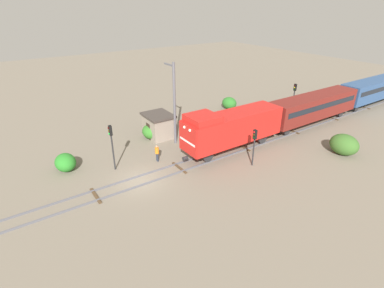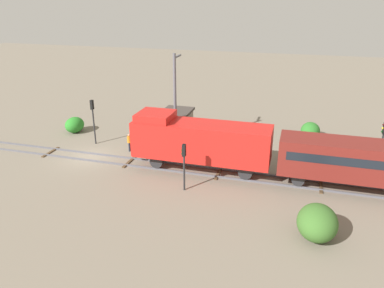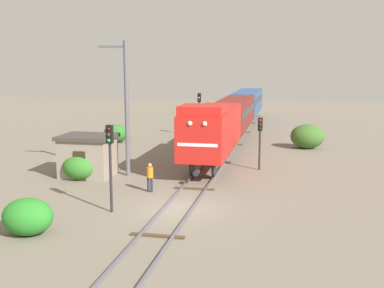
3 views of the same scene
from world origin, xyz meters
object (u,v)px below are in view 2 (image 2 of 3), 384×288
traffic_signal_mid (184,158)px  relay_hut (177,123)px  locomotive (199,140)px  catenary_mast (175,99)px  worker_near_track (129,141)px  passenger_car_leading (379,162)px  traffic_signal_near (93,114)px  traffic_signal_far (382,139)px

traffic_signal_mid → relay_hut: traffic_signal_mid is taller
locomotive → catenary_mast: 6.52m
traffic_signal_mid → worker_near_track: 9.32m
passenger_car_leading → traffic_signal_near: traffic_signal_near is taller
traffic_signal_mid → locomotive: bearing=176.7°
passenger_car_leading → traffic_signal_mid: 13.95m
traffic_signal_far → relay_hut: size_ratio=1.25×
traffic_signal_near → traffic_signal_mid: size_ratio=1.20×
traffic_signal_near → catenary_mast: bearing=103.6°
traffic_signal_near → catenary_mast: size_ratio=0.50×
locomotive → passenger_car_leading: 13.34m
traffic_signal_mid → traffic_signal_far: size_ratio=0.84×
passenger_car_leading → worker_near_track: size_ratio=8.24×
relay_hut → catenary_mast: bearing=16.3°
worker_near_track → traffic_signal_far: bearing=-5.4°
locomotive → worker_near_track: 7.91m
passenger_car_leading → catenary_mast: size_ratio=1.59×
relay_hut → traffic_signal_far: bearing=78.0°
traffic_signal_near → catenary_mast: 8.08m
locomotive → traffic_signal_far: (-3.60, 14.03, 0.26)m
passenger_car_leading → traffic_signal_far: 3.70m
traffic_signal_near → traffic_signal_mid: bearing=59.4°
traffic_signal_far → catenary_mast: catenary_mast is taller
traffic_signal_near → relay_hut: traffic_signal_near is taller
passenger_car_leading → relay_hut: bearing=-112.9°
locomotive → traffic_signal_mid: locomotive is taller
locomotive → traffic_signal_mid: bearing=-3.3°
locomotive → passenger_car_leading: locomotive is taller
traffic_signal_near → traffic_signal_far: size_ratio=1.01×
passenger_car_leading → traffic_signal_mid: (3.40, -13.53, 0.04)m
passenger_car_leading → relay_hut: (-7.50, -17.72, -1.13)m
worker_near_track → catenary_mast: 5.81m
traffic_signal_mid → traffic_signal_far: 15.86m
locomotive → traffic_signal_near: bearing=-105.7°
locomotive → worker_near_track: locomotive is taller
locomotive → traffic_signal_far: locomotive is taller
relay_hut → traffic_signal_mid: bearing=21.0°
traffic_signal_mid → relay_hut: bearing=-159.0°
traffic_signal_near → worker_near_track: (0.80, 4.04, -2.05)m
catenary_mast → relay_hut: 4.13m
catenary_mast → worker_near_track: bearing=-54.0°
worker_near_track → catenary_mast: catenary_mast is taller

